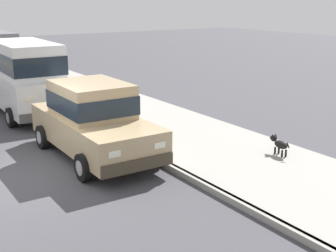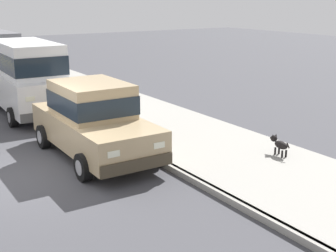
# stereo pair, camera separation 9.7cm
# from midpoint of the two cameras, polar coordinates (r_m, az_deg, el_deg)

# --- Properties ---
(ground_plane) EXTENTS (80.00, 80.00, 0.00)m
(ground_plane) POSITION_cam_midpoint_polar(r_m,az_deg,el_deg) (11.13, -17.76, -6.11)
(ground_plane) COLOR #424247
(curb) EXTENTS (0.16, 64.00, 0.14)m
(curb) POSITION_cam_midpoint_polar(r_m,az_deg,el_deg) (12.23, -3.24, -3.05)
(curb) COLOR gray
(curb) RESTS_ON ground
(sidewalk) EXTENTS (3.60, 64.00, 0.14)m
(sidewalk) POSITION_cam_midpoint_polar(r_m,az_deg,el_deg) (13.17, 3.57, -1.68)
(sidewalk) COLOR #99968E
(sidewalk) RESTS_ON ground
(car_tan_sedan) EXTENTS (2.06, 4.61, 1.92)m
(car_tan_sedan) POSITION_cam_midpoint_polar(r_m,az_deg,el_deg) (11.90, -8.96, 0.85)
(car_tan_sedan) COLOR tan
(car_tan_sedan) RESTS_ON ground
(car_white_van) EXTENTS (2.24, 4.95, 2.52)m
(car_white_van) POSITION_cam_midpoint_polar(r_m,az_deg,el_deg) (16.82, -16.79, 6.10)
(car_white_van) COLOR white
(car_white_van) RESTS_ON ground
(dog_black) EXTENTS (0.26, 0.75, 0.49)m
(dog_black) POSITION_cam_midpoint_polar(r_m,az_deg,el_deg) (11.93, 13.80, -2.16)
(dog_black) COLOR black
(dog_black) RESTS_ON sidewalk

